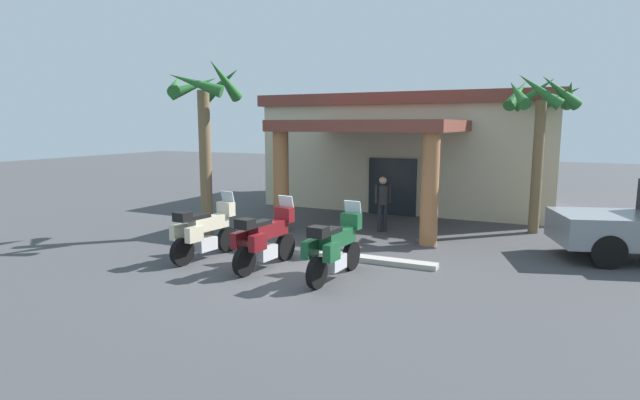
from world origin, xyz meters
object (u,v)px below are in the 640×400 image
motorcycle_maroon (265,239)px  pedestrian (383,200)px  motorcycle_cream (205,231)px  motorcycle_green (335,247)px  palm_tree_roadside (203,112)px  palm_tree_near_portico (541,111)px  motel_building (413,150)px

motorcycle_maroon → pedestrian: bearing=-7.2°
motorcycle_cream → motorcycle_green: bearing=-85.5°
pedestrian → palm_tree_roadside: (-4.64, -2.73, 2.69)m
palm_tree_near_portico → motel_building: bearing=140.0°
motel_building → motorcycle_green: 11.14m
motel_building → palm_tree_roadside: palm_tree_roadside is taller
pedestrian → palm_tree_roadside: 6.02m
motorcycle_cream → motorcycle_maroon: same height
motorcycle_maroon → motorcycle_green: same height
motorcycle_cream → pedestrian: bearing=-24.2°
palm_tree_near_portico → palm_tree_roadside: bearing=-153.3°
motorcycle_maroon → palm_tree_roadside: palm_tree_roadside is taller
motorcycle_maroon → motorcycle_green: bearing=-86.2°
pedestrian → motorcycle_cream: bearing=104.7°
motorcycle_maroon → motorcycle_cream: bearing=93.8°
motorcycle_maroon → palm_tree_near_portico: palm_tree_near_portico is taller
motorcycle_green → palm_tree_near_portico: size_ratio=0.45×
motorcycle_maroon → palm_tree_near_portico: (5.57, 6.79, 3.04)m
motorcycle_cream → motorcycle_maroon: bearing=-85.5°
motorcycle_cream → pedestrian: size_ratio=1.28×
motorcycle_cream → palm_tree_roadside: size_ratio=0.43×
motorcycle_green → pedestrian: bearing=11.7°
pedestrian → palm_tree_near_portico: (4.33, 1.78, 2.73)m
motorcycle_cream → palm_tree_near_portico: (7.36, 6.70, 3.04)m
motorcycle_maroon → palm_tree_near_portico: 9.30m
motorcycle_maroon → motorcycle_green: size_ratio=1.00×
motorcycle_maroon → palm_tree_roadside: (-3.39, 2.28, 2.99)m
palm_tree_roadside → palm_tree_near_portico: size_ratio=1.06×
motorcycle_green → palm_tree_roadside: bearing=71.0°
motorcycle_cream → palm_tree_roadside: bearing=43.7°
palm_tree_roadside → motorcycle_green: bearing=-24.6°
motel_building → motorcycle_green: (1.09, -10.97, -1.59)m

